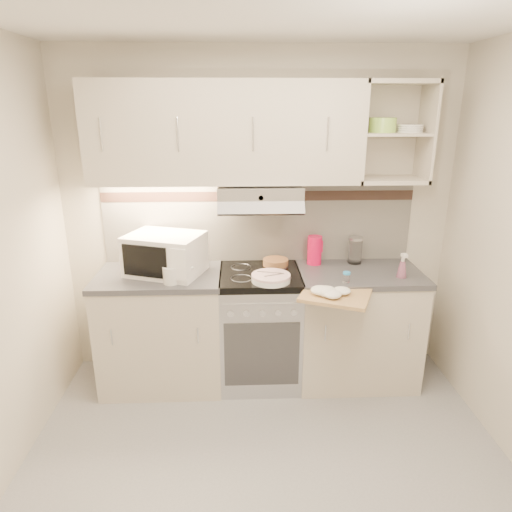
{
  "coord_description": "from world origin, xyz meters",
  "views": [
    {
      "loc": [
        -0.16,
        -2.08,
        2.08
      ],
      "look_at": [
        -0.04,
        0.95,
        1.08
      ],
      "focal_mm": 32.0,
      "sensor_mm": 36.0,
      "label": 1
    }
  ],
  "objects": [
    {
      "name": "electric_range",
      "position": [
        0.0,
        1.1,
        0.45
      ],
      "size": [
        0.6,
        0.6,
        0.9
      ],
      "color": "#B7B7BC",
      "rests_on": "ground"
    },
    {
      "name": "ground",
      "position": [
        0.0,
        0.0,
        0.0
      ],
      "size": [
        3.0,
        3.0,
        0.0
      ],
      "primitive_type": "plane",
      "color": "gray",
      "rests_on": "ground"
    },
    {
      "name": "glass_jar",
      "position": [
        0.75,
        1.29,
        1.01
      ],
      "size": [
        0.11,
        0.11,
        0.21
      ],
      "rotation": [
        0.0,
        0.0,
        -0.25
      ],
      "color": "white",
      "rests_on": "worktop_right"
    },
    {
      "name": "worktop_left",
      "position": [
        -0.75,
        1.1,
        0.88
      ],
      "size": [
        0.92,
        0.62,
        0.04
      ],
      "primitive_type": "cube",
      "color": "#47474C",
      "rests_on": "base_cabinet_left"
    },
    {
      "name": "base_cabinet_right",
      "position": [
        0.75,
        1.1,
        0.43
      ],
      "size": [
        0.9,
        0.6,
        0.86
      ],
      "primitive_type": "cube",
      "color": "beige",
      "rests_on": "ground"
    },
    {
      "name": "worktop_right",
      "position": [
        0.75,
        1.1,
        0.88
      ],
      "size": [
        0.92,
        0.62,
        0.04
      ],
      "primitive_type": "cube",
      "color": "#47474C",
      "rests_on": "base_cabinet_right"
    },
    {
      "name": "microwave",
      "position": [
        -0.69,
        1.12,
        1.05
      ],
      "size": [
        0.62,
        0.54,
        0.3
      ],
      "rotation": [
        0.0,
        0.0,
        -0.34
      ],
      "color": "white",
      "rests_on": "worktop_left"
    },
    {
      "name": "watering_can",
      "position": [
        -0.62,
        0.91,
        0.97
      ],
      "size": [
        0.22,
        0.11,
        0.19
      ],
      "rotation": [
        0.0,
        0.0,
        0.07
      ],
      "color": "silver",
      "rests_on": "worktop_left"
    },
    {
      "name": "pink_pitcher",
      "position": [
        0.43,
        1.28,
        1.01
      ],
      "size": [
        0.12,
        0.11,
        0.22
      ],
      "rotation": [
        0.0,
        0.0,
        0.24
      ],
      "color": "#E40943",
      "rests_on": "worktop_right"
    },
    {
      "name": "plate_stack",
      "position": [
        0.07,
        0.92,
        0.93
      ],
      "size": [
        0.28,
        0.28,
        0.06
      ],
      "rotation": [
        0.0,
        0.0,
        -0.05
      ],
      "color": "white",
      "rests_on": "electric_range"
    },
    {
      "name": "spice_jar",
      "position": [
        0.6,
        0.88,
        0.94
      ],
      "size": [
        0.05,
        0.05,
        0.08
      ],
      "rotation": [
        0.0,
        0.0,
        -0.32
      ],
      "color": "white",
      "rests_on": "worktop_right"
    },
    {
      "name": "room_shell",
      "position": [
        0.0,
        0.37,
        1.63
      ],
      "size": [
        3.04,
        2.84,
        2.52
      ],
      "color": "beige",
      "rests_on": "ground"
    },
    {
      "name": "cutting_board",
      "position": [
        0.5,
        0.74,
        0.87
      ],
      "size": [
        0.56,
        0.54,
        0.02
      ],
      "primitive_type": "cube",
      "rotation": [
        0.0,
        0.0,
        -0.4
      ],
      "color": "tan",
      "rests_on": "base_cabinet_right"
    },
    {
      "name": "base_cabinet_left",
      "position": [
        -0.75,
        1.1,
        0.43
      ],
      "size": [
        0.9,
        0.6,
        0.86
      ],
      "primitive_type": "cube",
      "color": "beige",
      "rests_on": "ground"
    },
    {
      "name": "dish_towel",
      "position": [
        0.46,
        0.7,
        0.92
      ],
      "size": [
        0.27,
        0.23,
        0.07
      ],
      "primitive_type": null,
      "rotation": [
        0.0,
        0.0,
        0.03
      ],
      "color": "white",
      "rests_on": "cutting_board"
    },
    {
      "name": "spray_bottle",
      "position": [
        1.02,
        0.97,
        0.98
      ],
      "size": [
        0.07,
        0.07,
        0.19
      ],
      "rotation": [
        0.0,
        0.0,
        0.05
      ],
      "color": "#FF93C2",
      "rests_on": "worktop_right"
    },
    {
      "name": "bread_loaf",
      "position": [
        0.13,
        1.26,
        0.92
      ],
      "size": [
        0.2,
        0.2,
        0.05
      ],
      "primitive_type": "cylinder",
      "color": "#9F5D41",
      "rests_on": "electric_range"
    }
  ]
}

